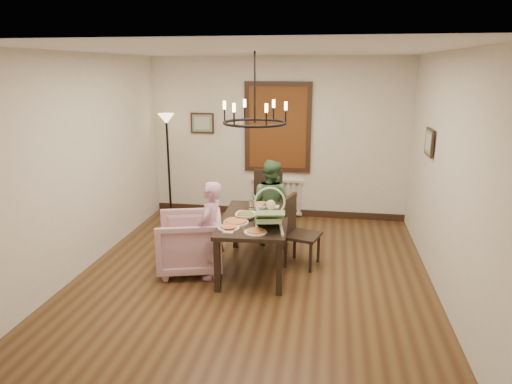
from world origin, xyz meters
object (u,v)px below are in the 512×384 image
(chair_far, at_px, (267,204))
(armchair, at_px, (189,243))
(baby_bouncer, at_px, (269,215))
(drinking_glass, at_px, (265,210))
(elderly_woman, at_px, (211,238))
(seated_man, at_px, (270,210))
(dining_table, at_px, (255,224))
(chair_right, at_px, (303,231))
(floor_lamp, at_px, (169,167))

(chair_far, bearing_deg, armchair, -122.79)
(baby_bouncer, relative_size, drinking_glass, 4.09)
(drinking_glass, bearing_deg, baby_bouncer, -76.51)
(baby_bouncer, bearing_deg, elderly_woman, 164.32)
(chair_far, distance_m, seated_man, 0.34)
(dining_table, distance_m, seated_man, 0.93)
(seated_man, distance_m, drinking_glass, 0.83)
(dining_table, height_order, chair_far, chair_far)
(armchair, relative_size, baby_bouncer, 1.54)
(dining_table, height_order, chair_right, chair_right)
(dining_table, distance_m, armchair, 0.90)
(dining_table, bearing_deg, baby_bouncer, -61.82)
(dining_table, distance_m, chair_far, 1.25)
(chair_right, height_order, drinking_glass, chair_right)
(armchair, height_order, floor_lamp, floor_lamp)
(elderly_woman, height_order, drinking_glass, elderly_woman)
(armchair, distance_m, elderly_woman, 0.40)
(elderly_woman, bearing_deg, drinking_glass, 134.39)
(armchair, bearing_deg, chair_right, 89.48)
(drinking_glass, bearing_deg, seated_man, 92.74)
(chair_far, height_order, seated_man, seated_man)
(chair_far, distance_m, floor_lamp, 2.04)
(elderly_woman, bearing_deg, chair_far, 170.77)
(armchair, relative_size, elderly_woman, 0.80)
(baby_bouncer, height_order, drinking_glass, baby_bouncer)
(chair_right, bearing_deg, seated_man, 52.63)
(baby_bouncer, bearing_deg, chair_right, 47.32)
(armchair, height_order, seated_man, seated_man)
(drinking_glass, bearing_deg, floor_lamp, 137.05)
(chair_right, relative_size, armchair, 1.15)
(dining_table, bearing_deg, seated_man, 82.17)
(chair_right, relative_size, drinking_glass, 7.28)
(elderly_woman, bearing_deg, chair_right, 123.86)
(chair_right, distance_m, elderly_woman, 1.25)
(dining_table, xyz_separation_m, chair_far, (-0.02, 1.25, -0.11))
(armchair, height_order, drinking_glass, drinking_glass)
(elderly_woman, bearing_deg, seated_man, 163.01)
(baby_bouncer, xyz_separation_m, floor_lamp, (-2.12, 2.38, 0.01))
(chair_right, distance_m, baby_bouncer, 0.82)
(chair_far, distance_m, baby_bouncer, 1.70)
(chair_far, bearing_deg, dining_table, -91.80)
(dining_table, bearing_deg, chair_right, 15.91)
(armchair, xyz_separation_m, elderly_woman, (0.34, -0.16, 0.14))
(chair_far, bearing_deg, baby_bouncer, -83.70)
(dining_table, xyz_separation_m, drinking_glass, (0.12, 0.13, 0.15))
(floor_lamp, bearing_deg, drinking_glass, -42.95)
(chair_far, relative_size, seated_man, 0.97)
(dining_table, distance_m, chair_right, 0.67)
(dining_table, relative_size, elderly_woman, 1.50)
(seated_man, distance_m, floor_lamp, 2.26)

